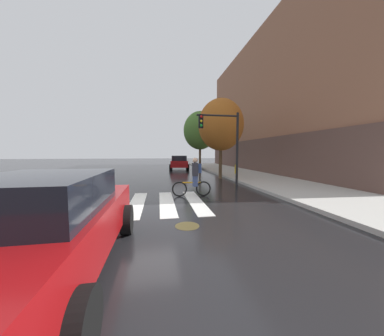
{
  "coord_description": "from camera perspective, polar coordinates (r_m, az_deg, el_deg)",
  "views": [
    {
      "loc": [
        0.56,
        -7.59,
        1.91
      ],
      "look_at": [
        1.9,
        0.43,
        1.28
      ],
      "focal_mm": 18.71,
      "sensor_mm": 36.0,
      "label": 1
    }
  ],
  "objects": [
    {
      "name": "manhole_cover",
      "position": [
        5.43,
        -1.38,
        -16.16
      ],
      "size": [
        0.64,
        0.64,
        0.01
      ],
      "primitive_type": "cylinder",
      "color": "#473D1E",
      "rests_on": "ground"
    },
    {
      "name": "sidewalk",
      "position": [
        11.32,
        37.36,
        -5.84
      ],
      "size": [
        6.5,
        50.0,
        0.15
      ],
      "primitive_type": "cube",
      "color": "#B2AFA8",
      "rests_on": "ground"
    },
    {
      "name": "corner_building",
      "position": [
        25.93,
        31.59,
        14.39
      ],
      "size": [
        14.67,
        25.6,
        13.48
      ],
      "color": "brown",
      "rests_on": "ground"
    },
    {
      "name": "street_tree_mid",
      "position": [
        22.05,
        2.31,
        10.61
      ],
      "size": [
        3.58,
        3.58,
        6.36
      ],
      "color": "#4C3823",
      "rests_on": "ground"
    },
    {
      "name": "crosswalk_stripes",
      "position": [
        7.87,
        -15.45,
        -9.75
      ],
      "size": [
        5.01,
        3.85,
        0.01
      ],
      "color": "silver",
      "rests_on": "ground"
    },
    {
      "name": "cyclist",
      "position": [
        8.71,
        0.68,
        -2.63
      ],
      "size": [
        1.71,
        0.37,
        1.69
      ],
      "color": "black",
      "rests_on": "ground"
    },
    {
      "name": "ground_plane",
      "position": [
        7.85,
        -13.46,
        -9.8
      ],
      "size": [
        120.0,
        120.0,
        0.0
      ],
      "primitive_type": "plane",
      "color": "black"
    },
    {
      "name": "traffic_light_near",
      "position": [
        11.69,
        9.0,
        9.02
      ],
      "size": [
        2.47,
        0.28,
        4.2
      ],
      "color": "black",
      "rests_on": "ground"
    },
    {
      "name": "fire_hydrant",
      "position": [
        17.16,
        12.43,
        -0.31
      ],
      "size": [
        0.33,
        0.22,
        0.78
      ],
      "color": "gold",
      "rests_on": "sidewalk"
    },
    {
      "name": "sedan_near",
      "position": [
        3.84,
        -36.37,
        -12.96
      ],
      "size": [
        2.21,
        4.62,
        1.59
      ],
      "color": "maroon",
      "rests_on": "ground"
    },
    {
      "name": "sedan_mid",
      "position": [
        22.94,
        -3.65,
        1.65
      ],
      "size": [
        2.48,
        4.71,
        1.57
      ],
      "color": "maroon",
      "rests_on": "ground"
    },
    {
      "name": "street_tree_near",
      "position": [
        15.02,
        8.21,
        12.07
      ],
      "size": [
        3.27,
        3.27,
        5.81
      ],
      "color": "#4C3823",
      "rests_on": "ground"
    }
  ]
}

